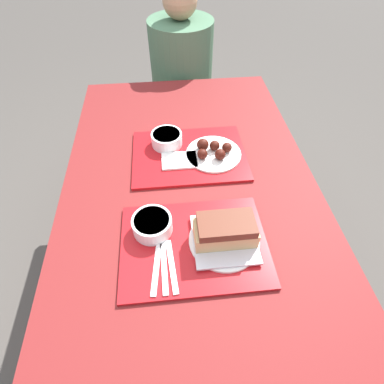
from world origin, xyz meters
name	(u,v)px	position (x,y,z in m)	size (l,w,h in m)	color
ground_plane	(192,287)	(0.00, 0.00, 0.00)	(12.00, 12.00, 0.00)	#4C4742
picnic_table	(192,213)	(0.00, 0.00, 0.64)	(0.92, 1.64, 0.72)	maroon
picnic_bench_far	(176,111)	(0.00, 1.04, 0.39)	(0.87, 0.28, 0.46)	maroon
tray_near	(194,245)	(-0.01, -0.19, 0.73)	(0.44, 0.33, 0.01)	#B21419
tray_far	(189,155)	(0.01, 0.21, 0.73)	(0.44, 0.33, 0.01)	#B21419
bowl_coleslaw_near	(152,224)	(-0.14, -0.13, 0.76)	(0.12, 0.12, 0.05)	white
brisket_sandwich_plate	(225,234)	(0.08, -0.19, 0.78)	(0.21, 0.21, 0.10)	white
plastic_fork_near	(164,267)	(-0.11, -0.26, 0.74)	(0.02, 0.17, 0.00)	white
plastic_knife_near	(172,266)	(-0.08, -0.26, 0.74)	(0.03, 0.17, 0.00)	white
plastic_spoon_near	(156,267)	(-0.13, -0.26, 0.74)	(0.04, 0.17, 0.00)	white
bowl_coleslaw_far	(167,138)	(-0.07, 0.28, 0.76)	(0.12, 0.12, 0.05)	white
wings_plate_far	(213,151)	(0.10, 0.20, 0.75)	(0.21, 0.21, 0.05)	white
napkin_far	(179,160)	(-0.03, 0.18, 0.74)	(0.13, 0.09, 0.01)	white
person_seated_across	(181,60)	(0.04, 1.04, 0.73)	(0.36, 0.36, 0.66)	#477051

